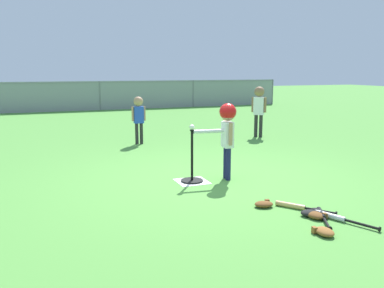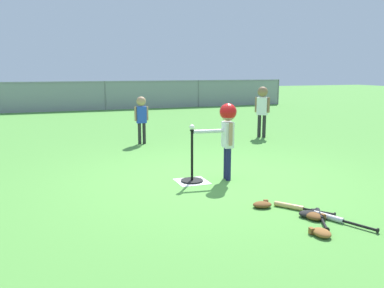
{
  "view_description": "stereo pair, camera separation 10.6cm",
  "coord_description": "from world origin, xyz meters",
  "px_view_note": "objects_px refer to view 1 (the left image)",
  "views": [
    {
      "loc": [
        -2.35,
        -5.19,
        1.58
      ],
      "look_at": [
        -0.34,
        -0.01,
        0.55
      ],
      "focal_mm": 37.4,
      "sensor_mm": 36.0,
      "label": 1
    },
    {
      "loc": [
        -2.25,
        -5.22,
        1.58
      ],
      "look_at": [
        -0.34,
        -0.01,
        0.55
      ],
      "focal_mm": 37.4,
      "sensor_mm": 36.0,
      "label": 2
    }
  ],
  "objects_px": {
    "glove_by_plate": "(316,215)",
    "fielder_deep_right": "(259,105)",
    "glove_tossed_aside": "(324,232)",
    "batter_child": "(227,126)",
    "spare_bat_wood": "(296,206)",
    "glove_near_bats": "(311,213)",
    "fielder_near_left": "(139,114)",
    "baseball_on_tee": "(192,127)",
    "glove_outfield_drop": "(264,204)",
    "spare_bat_black": "(322,216)",
    "batting_tee": "(192,173)",
    "spare_bat_silver": "(336,217)"
  },
  "relations": [
    {
      "from": "glove_by_plate",
      "to": "fielder_deep_right",
      "type": "bearing_deg",
      "value": 66.21
    },
    {
      "from": "fielder_deep_right",
      "to": "glove_tossed_aside",
      "type": "height_order",
      "value": "fielder_deep_right"
    },
    {
      "from": "batter_child",
      "to": "glove_by_plate",
      "type": "relative_size",
      "value": 4.66
    },
    {
      "from": "spare_bat_wood",
      "to": "glove_near_bats",
      "type": "bearing_deg",
      "value": -87.68
    },
    {
      "from": "fielder_deep_right",
      "to": "fielder_near_left",
      "type": "xyz_separation_m",
      "value": [
        -2.88,
        0.11,
        -0.11
      ]
    },
    {
      "from": "glove_near_bats",
      "to": "baseball_on_tee",
      "type": "bearing_deg",
      "value": 112.18
    },
    {
      "from": "glove_by_plate",
      "to": "glove_outfield_drop",
      "type": "xyz_separation_m",
      "value": [
        -0.33,
        0.52,
        0.0
      ]
    },
    {
      "from": "fielder_deep_right",
      "to": "glove_tossed_aside",
      "type": "bearing_deg",
      "value": -114.12
    },
    {
      "from": "spare_bat_black",
      "to": "glove_by_plate",
      "type": "height_order",
      "value": "glove_by_plate"
    },
    {
      "from": "spare_bat_wood",
      "to": "fielder_deep_right",
      "type": "bearing_deg",
      "value": 64.56
    },
    {
      "from": "batter_child",
      "to": "fielder_deep_right",
      "type": "xyz_separation_m",
      "value": [
        2.37,
        3.13,
        -0.02
      ]
    },
    {
      "from": "fielder_near_left",
      "to": "glove_near_bats",
      "type": "distance_m",
      "value": 5.04
    },
    {
      "from": "fielder_near_left",
      "to": "batting_tee",
      "type": "bearing_deg",
      "value": -90.1
    },
    {
      "from": "batting_tee",
      "to": "glove_near_bats",
      "type": "bearing_deg",
      "value": -67.82
    },
    {
      "from": "batting_tee",
      "to": "spare_bat_silver",
      "type": "height_order",
      "value": "batting_tee"
    },
    {
      "from": "baseball_on_tee",
      "to": "spare_bat_wood",
      "type": "distance_m",
      "value": 1.83
    },
    {
      "from": "glove_outfield_drop",
      "to": "glove_tossed_aside",
      "type": "bearing_deg",
      "value": -82.55
    },
    {
      "from": "glove_near_bats",
      "to": "spare_bat_wood",
      "type": "bearing_deg",
      "value": 92.32
    },
    {
      "from": "fielder_near_left",
      "to": "glove_tossed_aside",
      "type": "distance_m",
      "value": 5.47
    },
    {
      "from": "fielder_deep_right",
      "to": "spare_bat_silver",
      "type": "height_order",
      "value": "fielder_deep_right"
    },
    {
      "from": "batter_child",
      "to": "glove_tossed_aside",
      "type": "bearing_deg",
      "value": -90.06
    },
    {
      "from": "batting_tee",
      "to": "spare_bat_silver",
      "type": "xyz_separation_m",
      "value": [
        0.89,
        -1.96,
        -0.1
      ]
    },
    {
      "from": "glove_near_bats",
      "to": "glove_outfield_drop",
      "type": "xyz_separation_m",
      "value": [
        -0.32,
        0.45,
        0.0
      ]
    },
    {
      "from": "batter_child",
      "to": "glove_tossed_aside",
      "type": "height_order",
      "value": "batter_child"
    },
    {
      "from": "glove_near_bats",
      "to": "glove_outfield_drop",
      "type": "height_order",
      "value": "same"
    },
    {
      "from": "batter_child",
      "to": "spare_bat_wood",
      "type": "relative_size",
      "value": 1.89
    },
    {
      "from": "fielder_near_left",
      "to": "spare_bat_wood",
      "type": "relative_size",
      "value": 1.73
    },
    {
      "from": "baseball_on_tee",
      "to": "spare_bat_silver",
      "type": "relative_size",
      "value": 0.11
    },
    {
      "from": "fielder_near_left",
      "to": "glove_by_plate",
      "type": "xyz_separation_m",
      "value": [
        0.72,
        -5.02,
        -0.62
      ]
    },
    {
      "from": "glove_tossed_aside",
      "to": "glove_outfield_drop",
      "type": "xyz_separation_m",
      "value": [
        -0.12,
        0.91,
        0.0
      ]
    },
    {
      "from": "spare_bat_wood",
      "to": "glove_outfield_drop",
      "type": "bearing_deg",
      "value": 148.26
    },
    {
      "from": "glove_by_plate",
      "to": "glove_outfield_drop",
      "type": "relative_size",
      "value": 0.96
    },
    {
      "from": "batter_child",
      "to": "fielder_near_left",
      "type": "bearing_deg",
      "value": 98.96
    },
    {
      "from": "spare_bat_black",
      "to": "glove_outfield_drop",
      "type": "relative_size",
      "value": 2.16
    },
    {
      "from": "glove_by_plate",
      "to": "glove_tossed_aside",
      "type": "relative_size",
      "value": 1.02
    },
    {
      "from": "glove_outfield_drop",
      "to": "fielder_near_left",
      "type": "bearing_deg",
      "value": 94.94
    },
    {
      "from": "batting_tee",
      "to": "spare_bat_wood",
      "type": "relative_size",
      "value": 1.28
    },
    {
      "from": "glove_tossed_aside",
      "to": "glove_outfield_drop",
      "type": "bearing_deg",
      "value": 97.45
    },
    {
      "from": "glove_by_plate",
      "to": "glove_near_bats",
      "type": "distance_m",
      "value": 0.07
    },
    {
      "from": "fielder_near_left",
      "to": "glove_near_bats",
      "type": "xyz_separation_m",
      "value": [
        0.71,
        -4.95,
        -0.62
      ]
    },
    {
      "from": "baseball_on_tee",
      "to": "spare_bat_black",
      "type": "height_order",
      "value": "baseball_on_tee"
    },
    {
      "from": "fielder_near_left",
      "to": "spare_bat_black",
      "type": "height_order",
      "value": "fielder_near_left"
    },
    {
      "from": "batting_tee",
      "to": "batter_child",
      "type": "relative_size",
      "value": 0.68
    },
    {
      "from": "spare_bat_wood",
      "to": "glove_near_bats",
      "type": "xyz_separation_m",
      "value": [
        0.01,
        -0.25,
        0.01
      ]
    },
    {
      "from": "batter_child",
      "to": "glove_outfield_drop",
      "type": "height_order",
      "value": "batter_child"
    },
    {
      "from": "batter_child",
      "to": "glove_outfield_drop",
      "type": "relative_size",
      "value": 4.49
    },
    {
      "from": "baseball_on_tee",
      "to": "glove_tossed_aside",
      "type": "xyz_separation_m",
      "value": [
        0.51,
        -2.23,
        -0.76
      ]
    },
    {
      "from": "batter_child",
      "to": "spare_bat_silver",
      "type": "distance_m",
      "value": 2.08
    },
    {
      "from": "batting_tee",
      "to": "spare_bat_silver",
      "type": "bearing_deg",
      "value": -65.51
    },
    {
      "from": "baseball_on_tee",
      "to": "glove_tossed_aside",
      "type": "distance_m",
      "value": 2.41
    }
  ]
}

